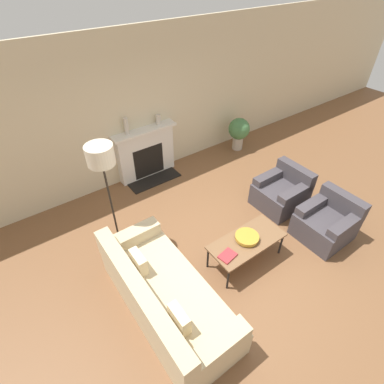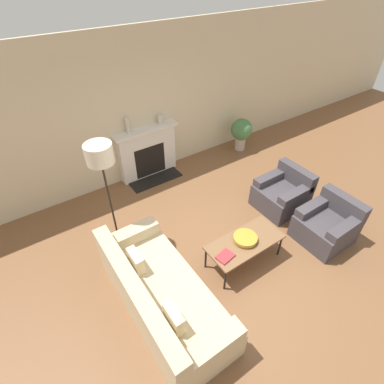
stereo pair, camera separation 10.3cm
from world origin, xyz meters
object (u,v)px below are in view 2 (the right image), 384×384
armchair_near (327,225)px  floor_lamp (101,163)px  potted_plant (241,131)px  mantel_vase_center_left (160,119)px  book (225,256)px  armchair_far (282,194)px  fireplace (148,153)px  mantel_vase_left (128,125)px  bowl (245,238)px  couch (160,296)px  coffee_table (245,243)px

armchair_near → floor_lamp: 3.71m
floor_lamp → potted_plant: size_ratio=2.40×
armchair_near → mantel_vase_center_left: size_ratio=4.26×
book → armchair_far: bearing=8.4°
fireplace → mantel_vase_left: (-0.34, 0.01, 0.72)m
book → fireplace: bearing=73.4°
bowl → book: bowl is taller
armchair_near → armchair_far: bearing=180.0°
floor_lamp → mantel_vase_left: size_ratio=5.78×
couch → floor_lamp: bearing=-0.3°
armchair_far → coffee_table: 1.59m
mantel_vase_left → potted_plant: 2.79m
potted_plant → book: bearing=-135.0°
potted_plant → mantel_vase_center_left: bearing=170.3°
armchair_far → coffee_table: bearing=-68.5°
fireplace → couch: fireplace is taller
potted_plant → armchair_near: bearing=-103.9°
bowl → book: 0.45m
couch → mantel_vase_left: 3.23m
couch → armchair_near: bearing=-98.0°
floor_lamp → potted_plant: floor_lamp is taller
fireplace → armchair_near: bearing=-64.6°
armchair_far → mantel_vase_left: size_ratio=2.59×
floor_lamp → fireplace: bearing=46.8°
book → floor_lamp: bearing=113.8°
potted_plant → armchair_far: bearing=-110.2°
book → mantel_vase_left: bearing=80.0°
mantel_vase_left → coffee_table: bearing=-81.6°
armchair_far → coffee_table: armchair_far is taller
couch → armchair_near: couch is taller
book → floor_lamp: floor_lamp is taller
mantel_vase_center_left → potted_plant: bearing=-9.7°
armchair_far → floor_lamp: bearing=-106.9°
book → mantel_vase_center_left: mantel_vase_center_left is taller
couch → fireplace: bearing=-25.2°
couch → floor_lamp: 1.94m
mantel_vase_center_left → armchair_far: bearing=-62.6°
fireplace → armchair_far: size_ratio=1.60×
couch → mantel_vase_left: (1.03, 2.92, 0.94)m
armchair_near → mantel_vase_left: size_ratio=2.59×
mantel_vase_center_left → floor_lamp: bearing=-139.5°
couch → potted_plant: bearing=-55.0°
coffee_table → mantel_vase_center_left: size_ratio=6.02×
fireplace → mantel_vase_center_left: 0.75m
couch → coffee_table: size_ratio=1.83×
mantel_vase_center_left → armchair_near: bearing=-69.9°
bowl → mantel_vase_center_left: bearing=85.2°
fireplace → floor_lamp: (-1.36, -1.45, 1.06)m
armchair_far → mantel_vase_center_left: mantel_vase_center_left is taller
armchair_near → mantel_vase_center_left: mantel_vase_center_left is taller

